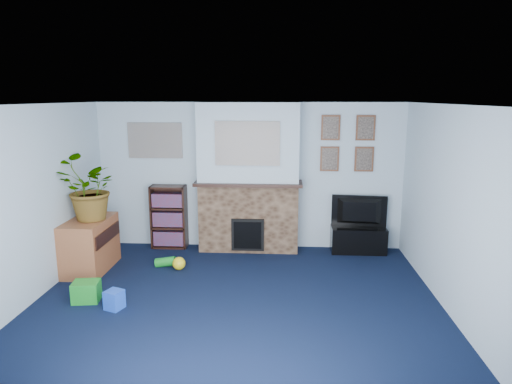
# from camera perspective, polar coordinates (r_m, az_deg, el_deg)

# --- Properties ---
(floor) EXTENTS (5.00, 4.50, 0.01)m
(floor) POSITION_cam_1_polar(r_m,az_deg,el_deg) (5.74, -2.53, -13.86)
(floor) COLOR black
(floor) RESTS_ON ground
(ceiling) EXTENTS (5.00, 4.50, 0.01)m
(ceiling) POSITION_cam_1_polar(r_m,az_deg,el_deg) (5.17, -2.77, 10.87)
(ceiling) COLOR white
(ceiling) RESTS_ON wall_back
(wall_back) EXTENTS (5.00, 0.04, 2.40)m
(wall_back) POSITION_cam_1_polar(r_m,az_deg,el_deg) (7.52, -0.82, 2.00)
(wall_back) COLOR silver
(wall_back) RESTS_ON ground
(wall_front) EXTENTS (5.00, 0.04, 2.40)m
(wall_front) POSITION_cam_1_polar(r_m,az_deg,el_deg) (3.21, -7.01, -11.90)
(wall_front) COLOR silver
(wall_front) RESTS_ON ground
(wall_left) EXTENTS (0.04, 4.50, 2.40)m
(wall_left) POSITION_cam_1_polar(r_m,az_deg,el_deg) (6.12, -26.63, -1.58)
(wall_left) COLOR silver
(wall_left) RESTS_ON ground
(wall_right) EXTENTS (0.04, 4.50, 2.40)m
(wall_right) POSITION_cam_1_polar(r_m,az_deg,el_deg) (5.64, 23.53, -2.35)
(wall_right) COLOR silver
(wall_right) RESTS_ON ground
(chimney_breast) EXTENTS (1.72, 0.50, 2.40)m
(chimney_breast) POSITION_cam_1_polar(r_m,az_deg,el_deg) (7.32, -0.94, 1.60)
(chimney_breast) COLOR brown
(chimney_breast) RESTS_ON ground
(collage_main) EXTENTS (1.00, 0.03, 0.68)m
(collage_main) POSITION_cam_1_polar(r_m,az_deg,el_deg) (7.03, -1.09, 6.08)
(collage_main) COLOR gray
(collage_main) RESTS_ON chimney_breast
(collage_left) EXTENTS (0.90, 0.03, 0.58)m
(collage_left) POSITION_cam_1_polar(r_m,az_deg,el_deg) (7.70, -12.49, 6.31)
(collage_left) COLOR gray
(collage_left) RESTS_ON wall_back
(portrait_tl) EXTENTS (0.30, 0.03, 0.40)m
(portrait_tl) POSITION_cam_1_polar(r_m,az_deg,el_deg) (7.42, 9.31, 7.94)
(portrait_tl) COLOR brown
(portrait_tl) RESTS_ON wall_back
(portrait_tr) EXTENTS (0.30, 0.03, 0.40)m
(portrait_tr) POSITION_cam_1_polar(r_m,az_deg,el_deg) (7.49, 13.53, 7.81)
(portrait_tr) COLOR brown
(portrait_tr) RESTS_ON wall_back
(portrait_bl) EXTENTS (0.30, 0.03, 0.40)m
(portrait_bl) POSITION_cam_1_polar(r_m,az_deg,el_deg) (7.47, 9.18, 4.11)
(portrait_bl) COLOR brown
(portrait_bl) RESTS_ON wall_back
(portrait_br) EXTENTS (0.30, 0.03, 0.40)m
(portrait_br) POSITION_cam_1_polar(r_m,az_deg,el_deg) (7.54, 13.35, 4.02)
(portrait_br) COLOR brown
(portrait_br) RESTS_ON wall_back
(tv_stand) EXTENTS (0.88, 0.37, 0.42)m
(tv_stand) POSITION_cam_1_polar(r_m,az_deg,el_deg) (7.61, 12.66, -5.72)
(tv_stand) COLOR black
(tv_stand) RESTS_ON ground
(television) EXTENTS (0.89, 0.21, 0.51)m
(television) POSITION_cam_1_polar(r_m,az_deg,el_deg) (7.51, 12.79, -2.45)
(television) COLOR black
(television) RESTS_ON tv_stand
(bookshelf) EXTENTS (0.58, 0.28, 1.05)m
(bookshelf) POSITION_cam_1_polar(r_m,az_deg,el_deg) (7.75, -10.79, -3.21)
(bookshelf) COLOR black
(bookshelf) RESTS_ON ground
(sideboard) EXTENTS (0.54, 0.97, 0.75)m
(sideboard) POSITION_cam_1_polar(r_m,az_deg,el_deg) (7.10, -20.05, -6.41)
(sideboard) COLOR #965330
(sideboard) RESTS_ON ground
(potted_plant) EXTENTS (1.09, 1.11, 0.93)m
(potted_plant) POSITION_cam_1_polar(r_m,az_deg,el_deg) (6.82, -20.34, 0.40)
(potted_plant) COLOR #26661E
(potted_plant) RESTS_ON sideboard
(mantel_clock) EXTENTS (0.09, 0.06, 0.13)m
(mantel_clock) POSITION_cam_1_polar(r_m,az_deg,el_deg) (7.27, -1.12, 1.82)
(mantel_clock) COLOR gold
(mantel_clock) RESTS_ON chimney_breast
(mantel_candle) EXTENTS (0.05, 0.05, 0.15)m
(mantel_candle) POSITION_cam_1_polar(r_m,az_deg,el_deg) (7.25, 0.85, 1.88)
(mantel_candle) COLOR #B2BFC6
(mantel_candle) RESTS_ON chimney_breast
(mantel_teddy) EXTENTS (0.12, 0.12, 0.12)m
(mantel_teddy) POSITION_cam_1_polar(r_m,az_deg,el_deg) (7.33, -5.28, 1.82)
(mantel_teddy) COLOR slate
(mantel_teddy) RESTS_ON chimney_breast
(mantel_can) EXTENTS (0.06, 0.06, 0.12)m
(mantel_can) POSITION_cam_1_polar(r_m,az_deg,el_deg) (7.25, 4.05, 1.68)
(mantel_can) COLOR blue
(mantel_can) RESTS_ON chimney_breast
(green_crate) EXTENTS (0.35, 0.29, 0.25)m
(green_crate) POSITION_cam_1_polar(r_m,az_deg,el_deg) (6.13, -20.45, -11.45)
(green_crate) COLOR #198C26
(green_crate) RESTS_ON ground
(toy_ball) EXTENTS (0.19, 0.19, 0.19)m
(toy_ball) POSITION_cam_1_polar(r_m,az_deg,el_deg) (6.84, -9.61, -8.84)
(toy_ball) COLOR yellow
(toy_ball) RESTS_ON ground
(toy_block) EXTENTS (0.24, 0.24, 0.23)m
(toy_block) POSITION_cam_1_polar(r_m,az_deg,el_deg) (5.83, -17.29, -12.77)
(toy_block) COLOR blue
(toy_block) RESTS_ON ground
(toy_tube) EXTENTS (0.31, 0.14, 0.18)m
(toy_tube) POSITION_cam_1_polar(r_m,az_deg,el_deg) (7.00, -11.24, -8.58)
(toy_tube) COLOR #198C26
(toy_tube) RESTS_ON ground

